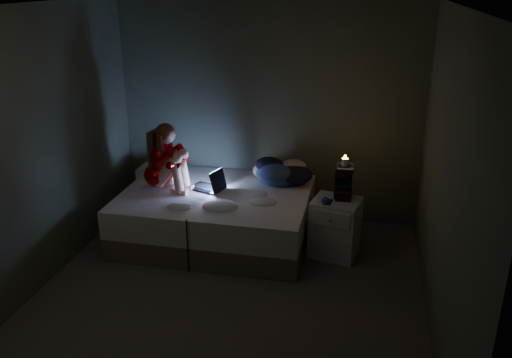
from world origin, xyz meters
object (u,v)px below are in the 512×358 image
(nightstand, at_px, (335,228))
(phone, at_px, (330,203))
(laptop, at_px, (206,178))
(candle, at_px, (345,163))
(woman, at_px, (157,156))
(bed, at_px, (216,215))

(nightstand, xyz_separation_m, phone, (-0.07, -0.09, 0.32))
(laptop, height_order, nightstand, laptop)
(candle, bearing_deg, nightstand, -134.46)
(woman, relative_size, nightstand, 1.22)
(candle, bearing_deg, phone, -129.41)
(laptop, distance_m, nightstand, 1.52)
(bed, distance_m, nightstand, 1.34)
(phone, bearing_deg, bed, 165.35)
(laptop, bearing_deg, bed, -11.96)
(laptop, relative_size, phone, 2.63)
(candle, height_order, phone, candle)
(woman, distance_m, phone, 1.97)
(woman, height_order, phone, woman)
(woman, distance_m, nightstand, 2.10)
(bed, height_order, candle, candle)
(laptop, relative_size, candle, 4.60)
(bed, bearing_deg, nightstand, -4.35)
(woman, xyz_separation_m, phone, (1.93, -0.18, -0.31))
(bed, bearing_deg, woman, -178.65)
(woman, xyz_separation_m, nightstand, (2.00, -0.09, -0.64))
(bed, relative_size, phone, 14.68)
(nightstand, bearing_deg, phone, -114.27)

